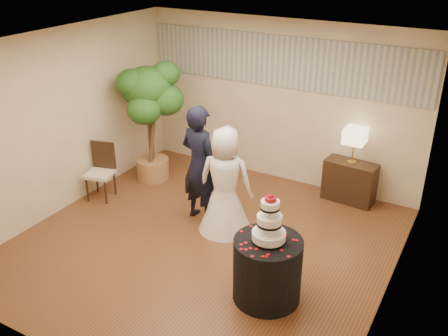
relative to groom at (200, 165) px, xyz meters
The scene contains 15 objects.
floor 1.16m from the groom, 54.61° to the right, with size 5.00×5.00×0.00m, color brown.
ceiling 2.02m from the groom, 54.61° to the right, with size 5.00×5.00×0.00m, color white.
wall_back 2.02m from the groom, 77.89° to the left, with size 5.00×0.06×2.80m, color beige.
wall_front 3.15m from the groom, 82.38° to the right, with size 5.00×0.06×2.80m, color beige.
wall_left 2.22m from the groom, 164.47° to the right, with size 0.06×5.00×2.80m, color beige.
wall_right 3.01m from the groom, 11.26° to the right, with size 0.06×5.00×2.80m, color beige.
mural_border 2.28m from the groom, 77.76° to the left, with size 4.90×0.02×0.85m, color #9FA194.
groom is the anchor object (origin of this frame).
bride 0.49m from the groom, ahead, with size 0.79×0.78×1.61m, color white.
cake_table 2.11m from the groom, 35.42° to the right, with size 0.82×0.82×0.80m, color black.
wedding_cake 2.06m from the groom, 35.42° to the right, with size 0.40×0.40×0.61m, color white, non-canonical shape.
console 2.53m from the groom, 42.72° to the left, with size 0.82×0.37×0.69m, color black.
table_lamp 2.47m from the groom, 42.72° to the left, with size 0.33×0.33×0.58m, color #D4B78B, non-canonical shape.
ficus_tree 1.69m from the groom, 152.61° to the left, with size 1.02×1.02×2.15m, color #25581B, non-canonical shape.
side_chair 1.86m from the groom, behind, with size 0.43×0.45×0.94m, color black, non-canonical shape.
Camera 1 is at (3.18, -5.06, 4.01)m, focal length 40.00 mm.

